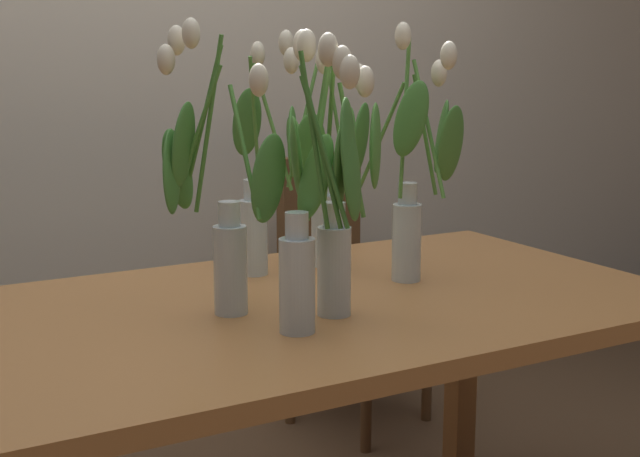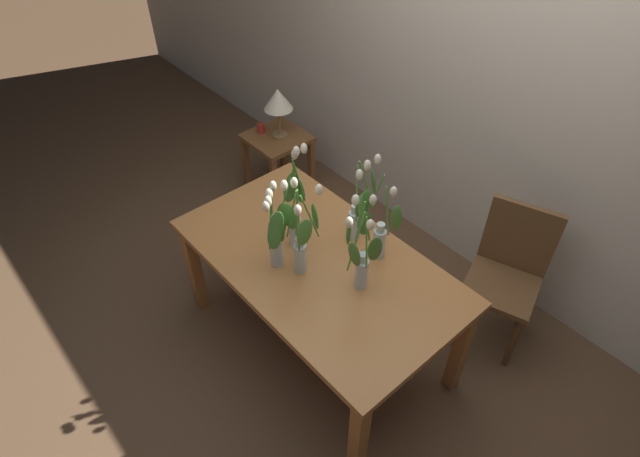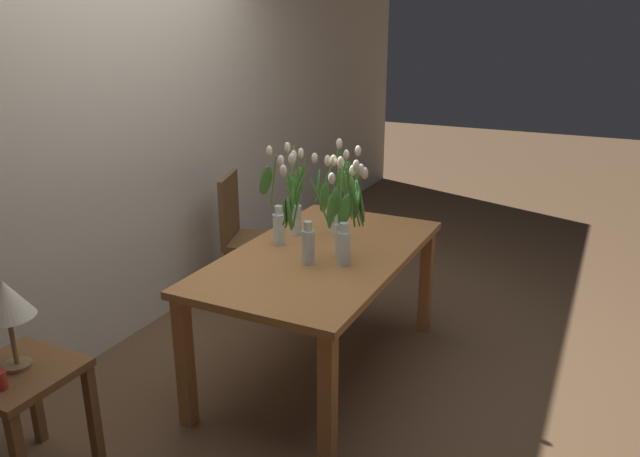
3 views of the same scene
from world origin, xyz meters
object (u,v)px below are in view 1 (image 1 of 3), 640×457
at_px(dining_chair, 342,273).
at_px(tulip_vase_4, 410,180).
at_px(tulip_vase_5, 317,223).
at_px(tulip_vase_2, 324,195).
at_px(tulip_vase_0, 330,203).
at_px(dining_table, 307,341).
at_px(tulip_vase_1, 258,196).
at_px(tulip_vase_3, 215,204).

bearing_deg(dining_chair, tulip_vase_4, -111.34).
bearing_deg(tulip_vase_5, tulip_vase_2, 59.28).
bearing_deg(tulip_vase_0, tulip_vase_4, 26.18).
distance_m(dining_table, tulip_vase_0, 0.34).
bearing_deg(tulip_vase_4, tulip_vase_5, -147.74).
xyz_separation_m(dining_table, tulip_vase_1, (0.02, 0.28, 0.28)).
height_order(tulip_vase_0, tulip_vase_5, tulip_vase_0).
height_order(tulip_vase_2, tulip_vase_5, tulip_vase_2).
height_order(tulip_vase_0, tulip_vase_4, tulip_vase_4).
distance_m(tulip_vase_0, tulip_vase_2, 0.43).
xyz_separation_m(tulip_vase_1, tulip_vase_3, (-0.22, -0.27, 0.04)).
height_order(dining_table, tulip_vase_2, tulip_vase_2).
height_order(tulip_vase_2, dining_chair, tulip_vase_2).
relative_size(dining_table, tulip_vase_3, 2.73).
xyz_separation_m(tulip_vase_1, tulip_vase_5, (-0.10, -0.48, 0.02)).
distance_m(tulip_vase_0, tulip_vase_3, 0.23).
relative_size(tulip_vase_0, dining_chair, 0.60).
xyz_separation_m(dining_table, dining_chair, (0.63, 0.92, -0.12)).
height_order(tulip_vase_1, tulip_vase_4, tulip_vase_4).
distance_m(dining_table, tulip_vase_5, 0.37).
bearing_deg(tulip_vase_4, dining_table, -173.94).
xyz_separation_m(tulip_vase_3, tulip_vase_4, (0.49, 0.03, 0.01)).
xyz_separation_m(tulip_vase_0, tulip_vase_5, (-0.08, -0.09, -0.02)).
distance_m(tulip_vase_1, tulip_vase_2, 0.17).
bearing_deg(tulip_vase_3, tulip_vase_2, 33.18).
distance_m(tulip_vase_5, dining_chair, 1.41).
distance_m(tulip_vase_0, tulip_vase_1, 0.39).
relative_size(tulip_vase_5, dining_chair, 0.59).
bearing_deg(tulip_vase_1, tulip_vase_2, -5.01).
bearing_deg(tulip_vase_2, tulip_vase_1, 174.99).
height_order(tulip_vase_0, tulip_vase_2, tulip_vase_2).
height_order(tulip_vase_4, tulip_vase_5, tulip_vase_4).
bearing_deg(tulip_vase_2, tulip_vase_3, -146.82).
bearing_deg(tulip_vase_0, tulip_vase_5, -130.98).
relative_size(dining_table, tulip_vase_5, 2.90).
distance_m(dining_table, tulip_vase_2, 0.42).
relative_size(tulip_vase_1, dining_chair, 0.59).
distance_m(tulip_vase_1, tulip_vase_3, 0.35).
distance_m(dining_table, dining_chair, 1.13).
xyz_separation_m(tulip_vase_0, tulip_vase_3, (-0.19, 0.12, -0.00)).
bearing_deg(tulip_vase_5, dining_table, 66.91).
bearing_deg(dining_chair, tulip_vase_1, -133.61).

